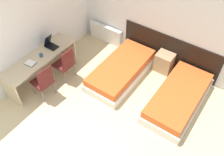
{
  "coord_description": "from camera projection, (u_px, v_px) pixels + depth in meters",
  "views": [
    {
      "loc": [
        2.27,
        -1.17,
        4.73
      ],
      "look_at": [
        0.0,
        2.08,
        0.55
      ],
      "focal_mm": 40.0,
      "sensor_mm": 36.0,
      "label": 1
    }
  ],
  "objects": [
    {
      "name": "wall_back",
      "position": [
        152.0,
        14.0,
        6.15
      ],
      "size": [
        5.12,
        0.05,
        2.7
      ],
      "color": "white",
      "rests_on": "ground_plane"
    },
    {
      "name": "wall_left",
      "position": [
        35.0,
        23.0,
        5.9
      ],
      "size": [
        0.05,
        4.78,
        2.7
      ],
      "color": "white",
      "rests_on": "ground_plane"
    },
    {
      "name": "headboard_panel",
      "position": [
        169.0,
        52.0,
        6.51
      ],
      "size": [
        2.68,
        0.03,
        0.95
      ],
      "color": "black",
      "rests_on": "ground_plane"
    },
    {
      "name": "bed_near_window",
      "position": [
        121.0,
        70.0,
        6.44
      ],
      "size": [
        0.98,
        2.04,
        0.41
      ],
      "color": "silver",
      "rests_on": "ground_plane"
    },
    {
      "name": "bed_near_door",
      "position": [
        178.0,
        98.0,
        5.81
      ],
      "size": [
        0.98,
        2.04,
        0.41
      ],
      "color": "silver",
      "rests_on": "ground_plane"
    },
    {
      "name": "nightstand",
      "position": [
        164.0,
        62.0,
        6.54
      ],
      "size": [
        0.44,
        0.37,
        0.53
      ],
      "color": "tan",
      "rests_on": "ground_plane"
    },
    {
      "name": "radiator",
      "position": [
        106.0,
        34.0,
        7.41
      ],
      "size": [
        1.08,
        0.12,
        0.52
      ],
      "color": "silver",
      "rests_on": "ground_plane"
    },
    {
      "name": "desk",
      "position": [
        40.0,
        62.0,
        6.12
      ],
      "size": [
        0.6,
        1.98,
        0.73
      ],
      "color": "#C6B28E",
      "rests_on": "ground_plane"
    },
    {
      "name": "chair_near_laptop",
      "position": [
        65.0,
        63.0,
        6.18
      ],
      "size": [
        0.44,
        0.44,
        0.93
      ],
      "rotation": [
        0.0,
        0.0,
        -0.03
      ],
      "color": "#511919",
      "rests_on": "ground_plane"
    },
    {
      "name": "chair_near_notebook",
      "position": [
        43.0,
        81.0,
        5.76
      ],
      "size": [
        0.47,
        0.47,
        0.93
      ],
      "rotation": [
        0.0,
        0.0,
        -0.11
      ],
      "color": "#511919",
      "rests_on": "ground_plane"
    },
    {
      "name": "laptop",
      "position": [
        50.0,
        44.0,
        6.23
      ],
      "size": [
        0.33,
        0.22,
        0.32
      ],
      "rotation": [
        0.0,
        0.0,
        -0.0
      ],
      "color": "black",
      "rests_on": "desk"
    },
    {
      "name": "open_notebook",
      "position": [
        30.0,
        63.0,
        5.84
      ],
      "size": [
        0.28,
        0.23,
        0.02
      ],
      "rotation": [
        0.0,
        0.0,
        0.13
      ],
      "color": "black",
      "rests_on": "desk"
    },
    {
      "name": "mug",
      "position": [
        41.0,
        55.0,
        5.98
      ],
      "size": [
        0.08,
        0.08,
        0.09
      ],
      "color": "#2D5184",
      "rests_on": "desk"
    }
  ]
}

